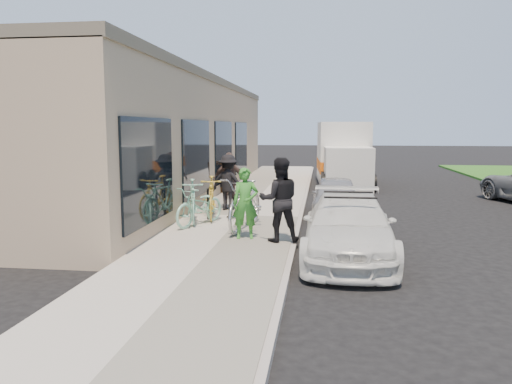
{
  "coord_description": "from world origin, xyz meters",
  "views": [
    {
      "loc": [
        0.1,
        -10.02,
        2.5
      ],
      "look_at": [
        -1.36,
        1.01,
        1.05
      ],
      "focal_mm": 35.0,
      "sensor_mm": 36.0,
      "label": 1
    }
  ],
  "objects": [
    {
      "name": "sedan_white",
      "position": [
        0.63,
        -0.49,
        0.6
      ],
      "size": [
        1.78,
        4.19,
        1.24
      ],
      "rotation": [
        0.0,
        0.0,
        -0.02
      ],
      "color": "white",
      "rests_on": "ground"
    },
    {
      "name": "storefront",
      "position": [
        -5.24,
        7.99,
        2.12
      ],
      "size": [
        3.6,
        20.0,
        4.22
      ],
      "color": "tan",
      "rests_on": "ground"
    },
    {
      "name": "sidewalk",
      "position": [
        -2.0,
        3.0,
        0.07
      ],
      "size": [
        3.0,
        34.0,
        0.15
      ],
      "primitive_type": "cube",
      "color": "#AEA89D",
      "rests_on": "ground"
    },
    {
      "name": "bystander_b",
      "position": [
        -2.59,
        4.25,
        0.96
      ],
      "size": [
        0.95,
        0.4,
        1.62
      ],
      "primitive_type": "imported",
      "rotation": [
        0.0,
        0.0,
        0.01
      ],
      "color": "brown",
      "rests_on": "sidewalk"
    },
    {
      "name": "man_standing",
      "position": [
        -0.75,
        0.1,
        1.02
      ],
      "size": [
        0.96,
        0.82,
        1.74
      ],
      "primitive_type": "imported",
      "rotation": [
        0.0,
        0.0,
        3.35
      ],
      "color": "black",
      "rests_on": "sidewalk"
    },
    {
      "name": "tandem_bike",
      "position": [
        -1.63,
        1.27,
        0.76
      ],
      "size": [
        1.12,
        2.41,
        1.22
      ],
      "primitive_type": "imported",
      "rotation": [
        0.0,
        0.0,
        -0.14
      ],
      "color": "#B7B6B9",
      "rests_on": "sidewalk"
    },
    {
      "name": "ground",
      "position": [
        0.0,
        0.0,
        0.0
      ],
      "size": [
        120.0,
        120.0,
        0.0
      ],
      "primitive_type": "plane",
      "color": "black",
      "rests_on": "ground"
    },
    {
      "name": "bike_rack",
      "position": [
        -2.79,
        2.55,
        0.63
      ],
      "size": [
        0.1,
        0.57,
        0.8
      ],
      "rotation": [
        0.0,
        0.0,
        0.1
      ],
      "color": "black",
      "rests_on": "sidewalk"
    },
    {
      "name": "cruiser_bike_c",
      "position": [
        -2.72,
        2.5,
        0.69
      ],
      "size": [
        0.85,
        1.86,
        1.08
      ],
      "primitive_type": "imported",
      "rotation": [
        0.0,
        0.0,
        0.19
      ],
      "color": "gold",
      "rests_on": "sidewalk"
    },
    {
      "name": "sandwich_board",
      "position": [
        -3.37,
        7.59,
        0.72
      ],
      "size": [
        0.83,
        0.84,
        1.11
      ],
      "rotation": [
        0.0,
        0.0,
        0.27
      ],
      "color": "#301D0D",
      "rests_on": "sidewalk"
    },
    {
      "name": "sedan_silver",
      "position": [
        0.51,
        4.01,
        0.56
      ],
      "size": [
        1.36,
        3.32,
        1.13
      ],
      "primitive_type": "imported",
      "rotation": [
        0.0,
        0.0,
        -0.01
      ],
      "color": "#A8A9AE",
      "rests_on": "ground"
    },
    {
      "name": "cruiser_bike_a",
      "position": [
        -3.07,
        1.94,
        0.68
      ],
      "size": [
        0.95,
        1.82,
        1.05
      ],
      "primitive_type": "imported",
      "rotation": [
        0.0,
        0.0,
        0.28
      ],
      "color": "#8DD3B6",
      "rests_on": "sidewalk"
    },
    {
      "name": "curb",
      "position": [
        -0.45,
        3.0,
        0.07
      ],
      "size": [
        0.12,
        34.0,
        0.13
      ],
      "primitive_type": "cube",
      "color": "#A09992",
      "rests_on": "ground"
    },
    {
      "name": "bystander_a",
      "position": [
        -2.53,
        3.84,
        0.94
      ],
      "size": [
        1.14,
        0.82,
        1.58
      ],
      "primitive_type": "imported",
      "rotation": [
        0.0,
        0.0,
        2.89
      ],
      "color": "black",
      "rests_on": "sidewalk"
    },
    {
      "name": "moving_truck",
      "position": [
        1.02,
        11.95,
        1.2
      ],
      "size": [
        2.32,
        5.61,
        2.71
      ],
      "rotation": [
        0.0,
        0.0,
        0.05
      ],
      "color": "silver",
      "rests_on": "ground"
    },
    {
      "name": "cruiser_bike_b",
      "position": [
        -2.8,
        1.58,
        0.62
      ],
      "size": [
        1.25,
        1.88,
        0.93
      ],
      "primitive_type": "imported",
      "rotation": [
        0.0,
        0.0,
        -0.39
      ],
      "color": "#8DD3B6",
      "rests_on": "sidewalk"
    },
    {
      "name": "woman_rider",
      "position": [
        -1.49,
        0.27,
        0.9
      ],
      "size": [
        0.6,
        0.45,
        1.51
      ],
      "primitive_type": "imported",
      "rotation": [
        0.0,
        0.0,
        0.17
      ],
      "color": "#35882D",
      "rests_on": "sidewalk"
    }
  ]
}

